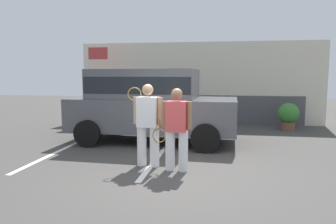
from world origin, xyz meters
The scene contains 9 objects.
ground_plane centered at (0.00, 0.00, 0.00)m, with size 40.00×40.00×0.00m, color #423F3D.
parking_stripe_0 centered at (-3.09, 1.50, 0.00)m, with size 0.12×4.40×0.01m, color silver.
parking_stripe_1 centered at (-0.53, 1.50, 0.00)m, with size 0.12×4.40×0.01m, color silver.
house_frontage centered at (-0.01, 6.56, 1.47)m, with size 9.41×0.40×3.14m.
parked_suv centered at (-1.09, 2.74, 1.15)m, with size 4.66×2.28×2.05m.
tennis_player_man centered at (-0.59, 0.38, 0.90)m, with size 0.77×0.31×1.72m.
tennis_player_woman centered at (0.05, 0.15, 0.85)m, with size 0.86×0.31×1.65m.
potted_plant_by_porch centered at (3.19, 5.43, 0.52)m, with size 0.71×0.71×0.94m.
flag_pole centered at (-3.96, 5.63, 2.06)m, with size 0.80×0.05×2.97m.
Camera 1 is at (0.93, -6.00, 1.93)m, focal length 34.12 mm.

